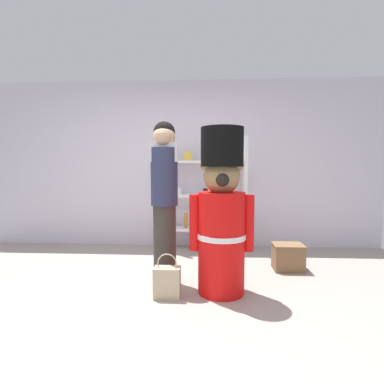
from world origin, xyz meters
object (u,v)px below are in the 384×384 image
person_shopper (164,195)px  teddy_bear_guard (222,215)px  merchandise_shelf (206,193)px  shopping_bag (167,282)px  display_crate (288,257)px

person_shopper → teddy_bear_guard: bearing=-18.3°
merchandise_shelf → shopping_bag: 1.97m
teddy_bear_guard → display_crate: teddy_bear_guard is taller
merchandise_shelf → display_crate: merchandise_shelf is taller
person_shopper → shopping_bag: (0.07, -0.35, -0.80)m
merchandise_shelf → shopping_bag: (-0.34, -1.81, -0.70)m
merchandise_shelf → teddy_bear_guard: 1.67m
teddy_bear_guard → merchandise_shelf: bearing=96.2°
merchandise_shelf → display_crate: (1.02, -0.93, -0.70)m
merchandise_shelf → shopping_bag: bearing=-100.7°
teddy_bear_guard → person_shopper: (-0.59, 0.20, 0.18)m
display_crate → teddy_bear_guard: bearing=-139.2°
merchandise_shelf → person_shopper: size_ratio=0.99×
teddy_bear_guard → display_crate: size_ratio=4.48×
person_shopper → shopping_bag: person_shopper is taller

